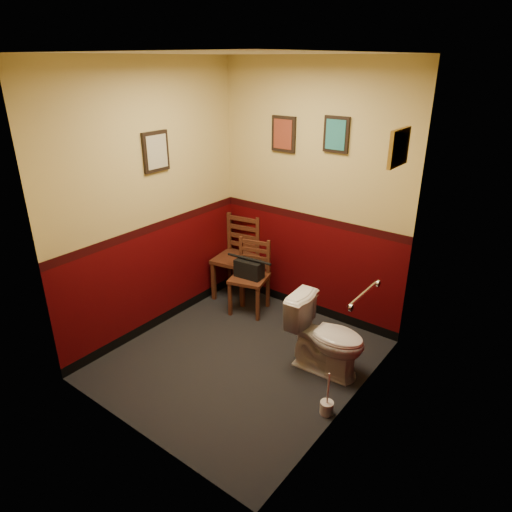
{
  "coord_description": "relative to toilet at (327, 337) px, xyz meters",
  "views": [
    {
      "loc": [
        2.31,
        -2.8,
        2.67
      ],
      "look_at": [
        0.0,
        0.25,
        1.0
      ],
      "focal_mm": 32.0,
      "sensor_mm": 36.0,
      "label": 1
    }
  ],
  "objects": [
    {
      "name": "grab_bar",
      "position": [
        0.35,
        -0.11,
        0.6
      ],
      "size": [
        0.05,
        0.56,
        0.06
      ],
      "color": "silver",
      "rests_on": "wall_right"
    },
    {
      "name": "wall_right",
      "position": [
        0.38,
        -0.36,
        1.0
      ],
      "size": [
        0.0,
        2.4,
        2.7
      ],
      "primitive_type": "cube",
      "rotation": [
        1.57,
        0.0,
        -1.57
      ],
      "color": "#420406",
      "rests_on": "ground"
    },
    {
      "name": "toilet_brush",
      "position": [
        0.3,
        -0.5,
        -0.29
      ],
      "size": [
        0.11,
        0.11,
        0.4
      ],
      "color": "silver",
      "rests_on": "floor"
    },
    {
      "name": "framed_print_left",
      "position": [
        -1.8,
        -0.26,
        1.5
      ],
      "size": [
        0.04,
        0.3,
        0.38
      ],
      "color": "black",
      "rests_on": "wall_left"
    },
    {
      "name": "chair_left",
      "position": [
        -1.58,
        0.66,
        0.14
      ],
      "size": [
        0.53,
        0.53,
        0.97
      ],
      "rotation": [
        0.0,
        0.0,
        0.17
      ],
      "color": "#592C1A",
      "rests_on": "floor"
    },
    {
      "name": "handbag",
      "position": [
        -1.22,
        0.43,
        0.18
      ],
      "size": [
        0.33,
        0.19,
        0.23
      ],
      "rotation": [
        0.0,
        0.0,
        0.1
      ],
      "color": "black",
      "rests_on": "chair_right"
    },
    {
      "name": "chair_right",
      "position": [
        -1.23,
        0.46,
        0.06
      ],
      "size": [
        0.48,
        0.48,
        0.82
      ],
      "rotation": [
        0.0,
        0.0,
        0.29
      ],
      "color": "#592C1A",
      "rests_on": "floor"
    },
    {
      "name": "ceiling",
      "position": [
        -0.72,
        -0.36,
        2.35
      ],
      "size": [
        2.2,
        2.4,
        0.0
      ],
      "primitive_type": "cube",
      "rotation": [
        3.14,
        0.0,
        0.0
      ],
      "color": "silver",
      "rests_on": "ground"
    },
    {
      "name": "wall_back",
      "position": [
        -0.72,
        0.84,
        1.0
      ],
      "size": [
        2.2,
        0.0,
        2.7
      ],
      "primitive_type": "cube",
      "rotation": [
        1.57,
        0.0,
        0.0
      ],
      "color": "#420406",
      "rests_on": "ground"
    },
    {
      "name": "floor",
      "position": [
        -0.72,
        -0.36,
        -0.35
      ],
      "size": [
        2.2,
        2.4,
        0.0
      ],
      "primitive_type": "cube",
      "color": "black",
      "rests_on": "ground"
    },
    {
      "name": "framed_print_back_b",
      "position": [
        -0.47,
        0.82,
        1.65
      ],
      "size": [
        0.26,
        0.04,
        0.34
      ],
      "color": "black",
      "rests_on": "wall_back"
    },
    {
      "name": "toilet",
      "position": [
        0.0,
        0.0,
        0.0
      ],
      "size": [
        0.74,
        0.45,
        0.71
      ],
      "primitive_type": "imported",
      "rotation": [
        0.0,
        0.0,
        1.63
      ],
      "color": "white",
      "rests_on": "floor"
    },
    {
      "name": "framed_print_right",
      "position": [
        0.36,
        0.24,
        1.7
      ],
      "size": [
        0.04,
        0.34,
        0.28
      ],
      "color": "olive",
      "rests_on": "wall_right"
    },
    {
      "name": "framed_print_back_a",
      "position": [
        -1.07,
        0.82,
        1.6
      ],
      "size": [
        0.28,
        0.04,
        0.36
      ],
      "color": "black",
      "rests_on": "wall_back"
    },
    {
      "name": "wall_left",
      "position": [
        -1.82,
        -0.36,
        1.0
      ],
      "size": [
        0.0,
        2.4,
        2.7
      ],
      "primitive_type": "cube",
      "rotation": [
        1.57,
        0.0,
        1.57
      ],
      "color": "#420406",
      "rests_on": "ground"
    },
    {
      "name": "wall_front",
      "position": [
        -0.72,
        -1.56,
        1.0
      ],
      "size": [
        2.2,
        0.0,
        2.7
      ],
      "primitive_type": "cube",
      "rotation": [
        -1.57,
        0.0,
        0.0
      ],
      "color": "#420406",
      "rests_on": "ground"
    },
    {
      "name": "tp_stack",
      "position": [
        -0.77,
        0.64,
        -0.28
      ],
      "size": [
        0.21,
        0.11,
        0.18
      ],
      "color": "silver",
      "rests_on": "floor"
    }
  ]
}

